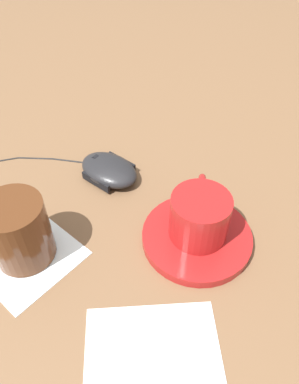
% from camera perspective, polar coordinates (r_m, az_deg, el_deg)
% --- Properties ---
extents(ground_plane, '(3.00, 3.00, 0.00)m').
position_cam_1_polar(ground_plane, '(0.52, -6.08, -9.12)').
color(ground_plane, brown).
extents(saucer, '(0.15, 0.15, 0.01)m').
position_cam_1_polar(saucer, '(0.52, 7.20, -6.86)').
color(saucer, maroon).
rests_on(saucer, ground).
extents(coffee_cup, '(0.08, 0.11, 0.06)m').
position_cam_1_polar(coffee_cup, '(0.50, 7.65, -3.53)').
color(coffee_cup, maroon).
rests_on(coffee_cup, saucer).
extents(computer_mouse, '(0.11, 0.09, 0.03)m').
position_cam_1_polar(computer_mouse, '(0.61, -6.20, 3.40)').
color(computer_mouse, black).
rests_on(computer_mouse, ground).
extents(napkin_under_glass, '(0.15, 0.15, 0.00)m').
position_cam_1_polar(napkin_under_glass, '(0.53, -18.14, -9.29)').
color(napkin_under_glass, white).
rests_on(napkin_under_glass, ground).
extents(drinking_glass, '(0.08, 0.08, 0.09)m').
position_cam_1_polar(drinking_glass, '(0.50, -19.35, -5.64)').
color(drinking_glass, '#4C2814').
rests_on(drinking_glass, napkin_under_glass).
extents(napkin_spare, '(0.20, 0.20, 0.00)m').
position_cam_1_polar(napkin_spare, '(0.44, 0.69, -25.49)').
color(napkin_spare, white).
rests_on(napkin_spare, ground).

